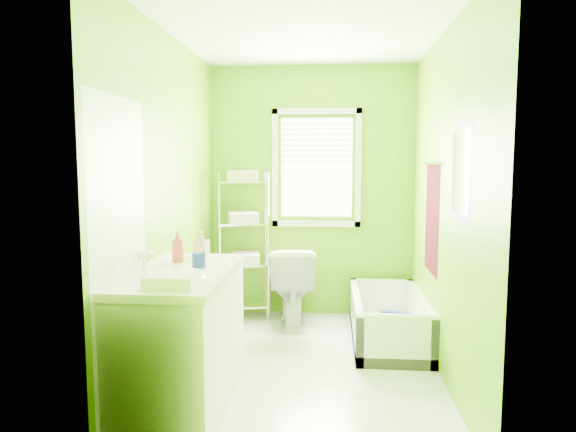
# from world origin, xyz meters

# --- Properties ---
(ground) EXTENTS (2.90, 2.90, 0.00)m
(ground) POSITION_xyz_m (0.00, 0.00, 0.00)
(ground) COLOR silver
(ground) RESTS_ON ground
(room_envelope) EXTENTS (2.14, 2.94, 2.62)m
(room_envelope) POSITION_xyz_m (0.00, 0.00, 1.55)
(room_envelope) COLOR #5D9A07
(room_envelope) RESTS_ON ground
(window) EXTENTS (0.92, 0.05, 1.22)m
(window) POSITION_xyz_m (0.05, 1.42, 1.61)
(window) COLOR white
(window) RESTS_ON ground
(door) EXTENTS (0.09, 0.80, 2.00)m
(door) POSITION_xyz_m (-1.04, -1.00, 1.00)
(door) COLOR white
(door) RESTS_ON ground
(right_wall_decor) EXTENTS (0.04, 1.48, 1.17)m
(right_wall_decor) POSITION_xyz_m (1.04, -0.02, 1.32)
(right_wall_decor) COLOR #3D070A
(right_wall_decor) RESTS_ON ground
(bathtub) EXTENTS (0.64, 1.37, 0.44)m
(bathtub) POSITION_xyz_m (0.73, 0.63, 0.14)
(bathtub) COLOR white
(bathtub) RESTS_ON ground
(toilet) EXTENTS (0.52, 0.82, 0.79)m
(toilet) POSITION_xyz_m (-0.18, 1.07, 0.39)
(toilet) COLOR white
(toilet) RESTS_ON ground
(vanity) EXTENTS (0.63, 1.23, 1.14)m
(vanity) POSITION_xyz_m (-0.75, -0.76, 0.49)
(vanity) COLOR white
(vanity) RESTS_ON ground
(wire_shelf_unit) EXTENTS (0.56, 0.46, 1.53)m
(wire_shelf_unit) POSITION_xyz_m (-0.67, 1.24, 0.93)
(wire_shelf_unit) COLOR silver
(wire_shelf_unit) RESTS_ON ground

